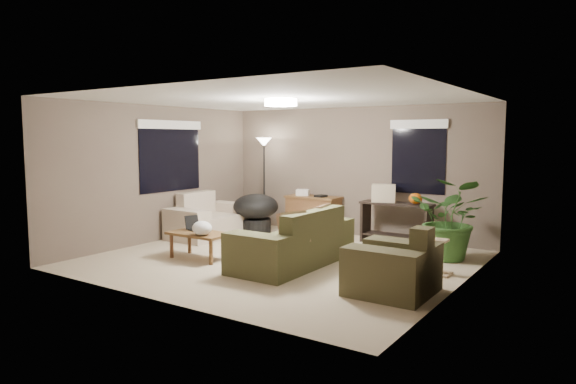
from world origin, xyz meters
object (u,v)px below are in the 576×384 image
Objects in this scene: cat_scratching_post at (439,259)px; papasan_chair at (256,210)px; armchair at (394,269)px; floor_lamp at (264,153)px; console_table at (396,220)px; houseplant at (451,228)px; loveseat at (208,221)px; main_sofa at (296,245)px; coffee_table at (200,236)px; desk at (313,215)px.

papasan_chair is at bearing 165.29° from cat_scratching_post.
armchair is 5.04m from floor_lamp.
floor_lamp is at bearing 109.26° from papasan_chair.
console_table is 1.00× the size of houseplant.
houseplant is 1.03m from cat_scratching_post.
loveseat reaches higher than papasan_chair.
houseplant is (1.18, -0.67, 0.07)m from console_table.
coffee_table is (-1.47, -0.52, 0.06)m from main_sofa.
papasan_chair is (0.59, 0.76, 0.17)m from loveseat.
houseplant is at bearing 32.76° from coffee_table.
coffee_table is 3.53m from console_table.
armchair is 1.00× the size of coffee_table.
desk is at bearing 115.11° from main_sofa.
desk is at bearing 178.07° from console_table.
loveseat is 1.60× the size of coffee_table.
main_sofa and loveseat have the same top height.
console_table is 0.68× the size of floor_lamp.
houseplant is at bearing -29.61° from console_table.
cat_scratching_post is at bearing 18.59° from coffee_table.
loveseat is at bearing -107.08° from floor_lamp.
console_table is 2.78m from papasan_chair.
houseplant is at bearing -8.61° from floor_lamp.
console_table is 1.36m from houseplant.
desk is 0.85× the size of houseplant.
loveseat is at bearing 161.57° from armchair.
armchair is (1.78, -0.53, 0.00)m from main_sofa.
loveseat is 3.20× the size of cat_scratching_post.
main_sofa is at bearing -64.89° from desk.
loveseat reaches higher than cat_scratching_post.
desk is at bearing 135.00° from armchair.
console_table is (1.77, -0.06, 0.06)m from desk.
console_table is at bearing 1.00° from floor_lamp.
coffee_table is 2.89m from desk.
desk and console_table have the same top height.
houseplant is at bearing 8.60° from loveseat.
console_table is at bearing 52.61° from coffee_table.
coffee_table is at bearing -160.39° from main_sofa.
houseplant is (4.48, 0.68, 0.21)m from loveseat.
main_sofa is at bearing -138.93° from houseplant.
coffee_table is at bearing -75.49° from papasan_chair.
loveseat is at bearing -127.88° from papasan_chair.
main_sofa is at bearing -44.98° from floor_lamp.
console_table is (-1.11, 2.82, 0.14)m from armchair.
armchair reaches higher than coffee_table.
main_sofa is at bearing 163.27° from armchair.
floor_lamp is (-0.19, 0.54, 1.13)m from papasan_chair.
main_sofa is at bearing -162.18° from cat_scratching_post.
houseplant is 2.59× the size of cat_scratching_post.
coffee_table is at bearing 179.81° from armchair.
desk is at bearing 5.55° from floor_lamp.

